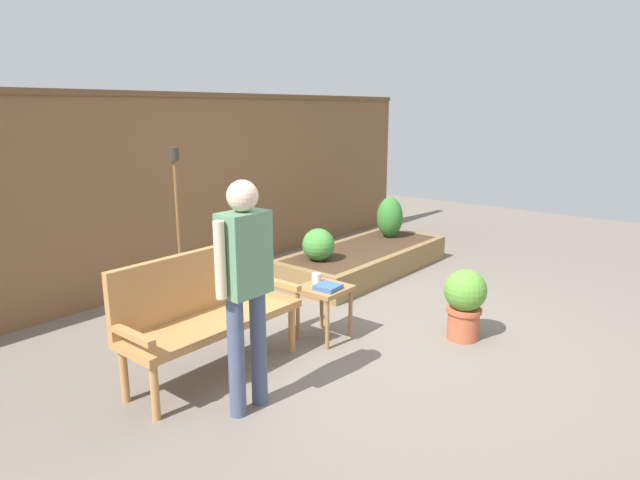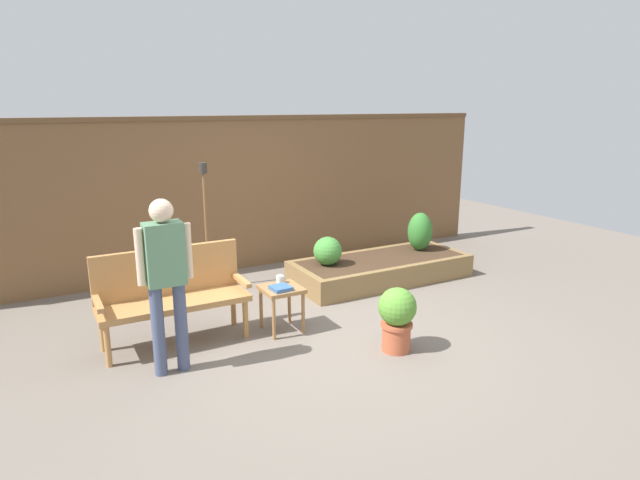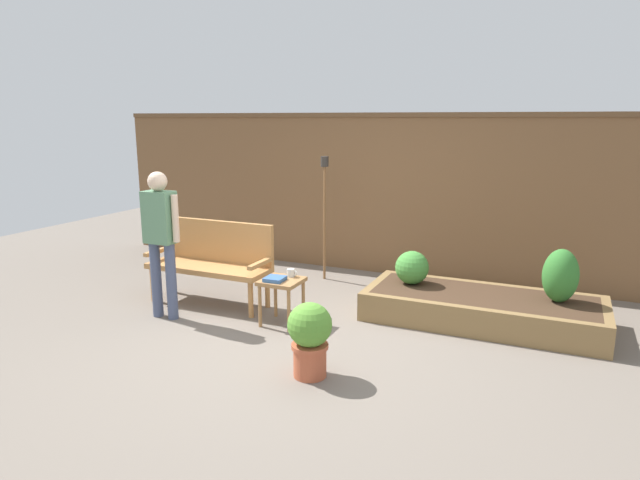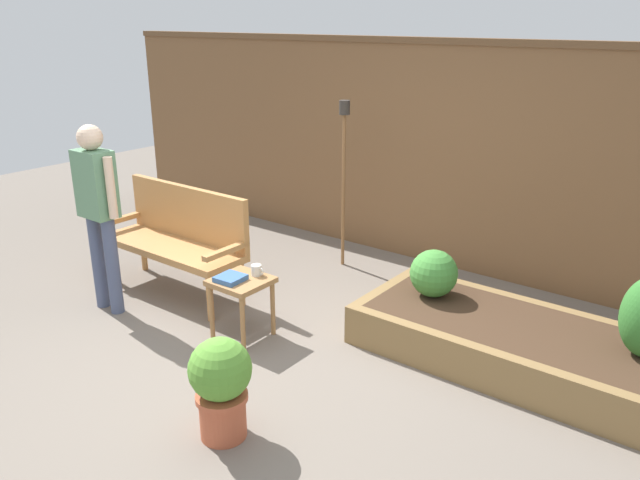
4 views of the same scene
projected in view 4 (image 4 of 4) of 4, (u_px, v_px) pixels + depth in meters
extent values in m
plane|color=#70665B|center=(251.00, 365.00, 4.47)|extent=(14.00, 14.00, 0.00)
cube|color=brown|center=(433.00, 158.00, 6.05)|extent=(8.40, 0.10, 2.10)
cube|color=brown|center=(440.00, 41.00, 5.69)|extent=(8.40, 0.14, 0.06)
cylinder|color=#B77F47|center=(241.00, 284.00, 5.32)|extent=(0.06, 0.06, 0.40)
cylinder|color=#B77F47|center=(210.00, 298.00, 5.05)|extent=(0.06, 0.06, 0.40)
cylinder|color=#B77F47|center=(144.00, 250.00, 6.08)|extent=(0.06, 0.06, 0.40)
cylinder|color=#B77F47|center=(112.00, 261.00, 5.81)|extent=(0.06, 0.06, 0.40)
cube|color=#B77F47|center=(172.00, 248.00, 5.49)|extent=(1.44, 0.48, 0.06)
cube|color=#B77F47|center=(188.00, 213.00, 5.56)|extent=(1.44, 0.06, 0.48)
cube|color=#B77F47|center=(122.00, 219.00, 5.84)|extent=(0.06, 0.48, 0.04)
cube|color=#B77F47|center=(226.00, 251.00, 5.05)|extent=(0.06, 0.48, 0.04)
cylinder|color=#9E7042|center=(273.00, 308.00, 4.83)|extent=(0.04, 0.04, 0.44)
cylinder|color=#9E7042|center=(243.00, 324.00, 4.58)|extent=(0.04, 0.04, 0.44)
cylinder|color=#9E7042|center=(242.00, 297.00, 5.02)|extent=(0.04, 0.04, 0.44)
cylinder|color=#9E7042|center=(211.00, 312.00, 4.77)|extent=(0.04, 0.04, 0.44)
cube|color=#9E7042|center=(241.00, 281.00, 4.72)|extent=(0.40, 0.40, 0.04)
cylinder|color=silver|center=(256.00, 270.00, 4.77)|extent=(0.08, 0.08, 0.08)
torus|color=silver|center=(261.00, 271.00, 4.74)|extent=(0.06, 0.01, 0.06)
cube|color=#38609E|center=(230.00, 278.00, 4.68)|extent=(0.20, 0.21, 0.04)
cylinder|color=#B75638|center=(223.00, 417.00, 3.68)|extent=(0.27, 0.27, 0.25)
cylinder|color=#B75638|center=(222.00, 397.00, 3.63)|extent=(0.31, 0.31, 0.04)
sphere|color=#569333|center=(220.00, 369.00, 3.57)|extent=(0.37, 0.37, 0.37)
cube|color=olive|center=(499.00, 374.00, 4.07)|extent=(2.40, 0.09, 0.30)
cube|color=olive|center=(547.00, 323.00, 4.75)|extent=(2.40, 0.09, 0.30)
cube|color=olive|center=(385.00, 303.00, 5.07)|extent=(0.09, 0.82, 0.30)
cube|color=#422D1E|center=(525.00, 347.00, 4.41)|extent=(2.22, 0.82, 0.30)
cylinder|color=brown|center=(433.00, 292.00, 4.86)|extent=(0.04, 0.04, 0.06)
sphere|color=#428938|center=(434.00, 273.00, 4.80)|extent=(0.37, 0.37, 0.37)
cylinder|color=brown|center=(343.00, 192.00, 6.03)|extent=(0.03, 0.03, 1.48)
cylinder|color=#332D28|center=(345.00, 107.00, 5.76)|extent=(0.10, 0.10, 0.13)
cylinder|color=#475170|center=(113.00, 266.00, 5.13)|extent=(0.11, 0.11, 0.82)
cylinder|color=#475170|center=(98.00, 261.00, 5.25)|extent=(0.11, 0.11, 0.82)
cube|color=#5B8966|center=(96.00, 184.00, 4.96)|extent=(0.32, 0.20, 0.54)
cylinder|color=beige|center=(111.00, 188.00, 4.85)|extent=(0.07, 0.07, 0.49)
cylinder|color=beige|center=(81.00, 180.00, 5.07)|extent=(0.07, 0.07, 0.49)
sphere|color=beige|center=(90.00, 137.00, 4.84)|extent=(0.20, 0.20, 0.20)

